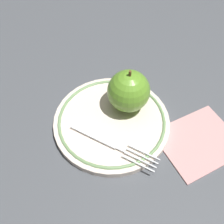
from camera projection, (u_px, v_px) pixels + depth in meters
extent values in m
plane|color=#464A4F|center=(106.00, 118.00, 0.49)|extent=(2.00, 2.00, 0.00)
cylinder|color=beige|center=(112.00, 121.00, 0.48)|extent=(0.22, 0.22, 0.01)
torus|color=#719660|center=(112.00, 119.00, 0.48)|extent=(0.21, 0.21, 0.01)
sphere|color=#5F972A|center=(129.00, 91.00, 0.46)|extent=(0.08, 0.08, 0.08)
cylinder|color=brown|center=(130.00, 74.00, 0.43)|extent=(0.00, 0.00, 0.01)
cube|color=silver|center=(94.00, 135.00, 0.45)|extent=(0.09, 0.04, 0.00)
cube|color=silver|center=(121.00, 149.00, 0.43)|extent=(0.02, 0.01, 0.00)
cube|color=silver|center=(138.00, 164.00, 0.41)|extent=(0.06, 0.02, 0.00)
cube|color=silver|center=(140.00, 160.00, 0.42)|extent=(0.06, 0.02, 0.00)
cube|color=silver|center=(142.00, 156.00, 0.42)|extent=(0.06, 0.02, 0.00)
cube|color=silver|center=(144.00, 153.00, 0.43)|extent=(0.06, 0.02, 0.00)
cube|color=#C78F8D|center=(199.00, 141.00, 0.46)|extent=(0.15, 0.16, 0.01)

